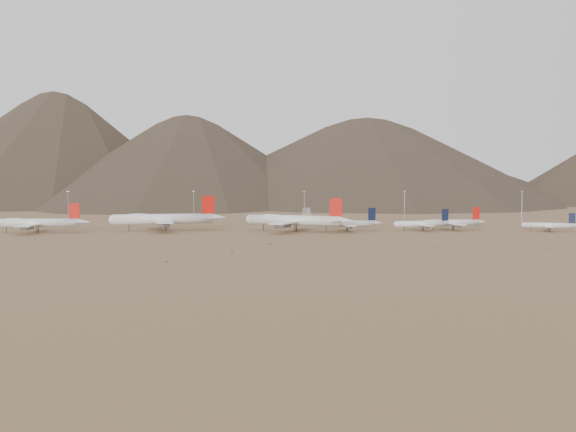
{
  "coord_description": "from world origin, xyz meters",
  "views": [
    {
      "loc": [
        4.7,
        -397.13,
        32.71
      ],
      "look_at": [
        13.31,
        30.0,
        10.18
      ],
      "focal_mm": 40.0,
      "sensor_mm": 36.0,
      "label": 1
    }
  ],
  "objects_px": {
    "widebody_centre": "(164,219)",
    "narrowbody_a": "(348,224)",
    "widebody_west": "(36,223)",
    "control_tower": "(306,216)",
    "widebody_east": "(294,220)",
    "narrowbody_b": "(424,224)"
  },
  "relations": [
    {
      "from": "narrowbody_a",
      "to": "widebody_east",
      "type": "bearing_deg",
      "value": 177.88
    },
    {
      "from": "widebody_east",
      "to": "narrowbody_b",
      "type": "distance_m",
      "value": 87.99
    },
    {
      "from": "widebody_east",
      "to": "narrowbody_a",
      "type": "xyz_separation_m",
      "value": [
        35.92,
        4.34,
        -2.7
      ]
    },
    {
      "from": "narrowbody_b",
      "to": "widebody_centre",
      "type": "bearing_deg",
      "value": 167.99
    },
    {
      "from": "control_tower",
      "to": "widebody_centre",
      "type": "bearing_deg",
      "value": -140.34
    },
    {
      "from": "narrowbody_b",
      "to": "control_tower",
      "type": "bearing_deg",
      "value": 120.06
    },
    {
      "from": "widebody_east",
      "to": "narrowbody_a",
      "type": "distance_m",
      "value": 36.28
    },
    {
      "from": "widebody_centre",
      "to": "narrowbody_a",
      "type": "bearing_deg",
      "value": -17.14
    },
    {
      "from": "widebody_west",
      "to": "narrowbody_a",
      "type": "bearing_deg",
      "value": -0.66
    },
    {
      "from": "narrowbody_b",
      "to": "control_tower",
      "type": "height_order",
      "value": "narrowbody_b"
    },
    {
      "from": "widebody_west",
      "to": "narrowbody_a",
      "type": "distance_m",
      "value": 203.79
    },
    {
      "from": "widebody_west",
      "to": "control_tower",
      "type": "relative_size",
      "value": 5.33
    },
    {
      "from": "widebody_centre",
      "to": "control_tower",
      "type": "xyz_separation_m",
      "value": [
        100.25,
        83.13,
        -2.74
      ]
    },
    {
      "from": "widebody_west",
      "to": "narrowbody_a",
      "type": "height_order",
      "value": "widebody_west"
    },
    {
      "from": "widebody_centre",
      "to": "control_tower",
      "type": "relative_size",
      "value": 6.43
    },
    {
      "from": "widebody_centre",
      "to": "widebody_west",
      "type": "bearing_deg",
      "value": 177.69
    },
    {
      "from": "narrowbody_a",
      "to": "control_tower",
      "type": "height_order",
      "value": "narrowbody_a"
    },
    {
      "from": "widebody_east",
      "to": "narrowbody_b",
      "type": "relative_size",
      "value": 1.64
    },
    {
      "from": "control_tower",
      "to": "narrowbody_b",
      "type": "bearing_deg",
      "value": -49.14
    },
    {
      "from": "widebody_centre",
      "to": "narrowbody_b",
      "type": "relative_size",
      "value": 1.77
    },
    {
      "from": "widebody_west",
      "to": "narrowbody_a",
      "type": "relative_size",
      "value": 1.37
    },
    {
      "from": "widebody_west",
      "to": "widebody_east",
      "type": "xyz_separation_m",
      "value": [
        167.62,
        5.79,
        1.18
      ]
    }
  ]
}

